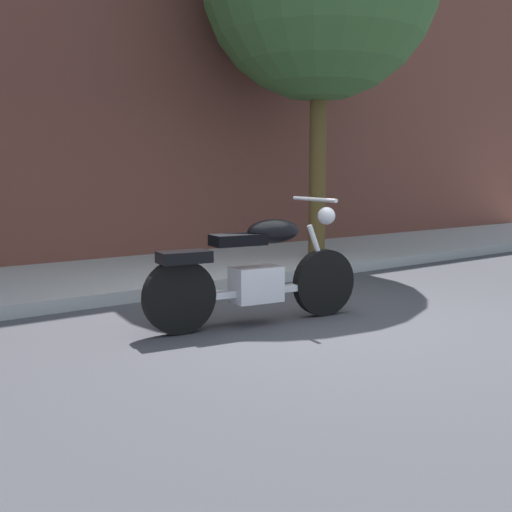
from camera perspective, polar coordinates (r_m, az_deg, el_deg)
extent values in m
plane|color=#38383D|center=(5.83, 5.21, -5.94)|extent=(60.00, 60.00, 0.00)
cube|color=#9E9E9E|center=(8.22, -8.67, -1.49)|extent=(20.73, 2.50, 0.14)
cylinder|color=black|center=(5.98, 6.27, -2.44)|extent=(0.65, 0.19, 0.64)
cylinder|color=black|center=(5.30, -7.09, -3.79)|extent=(0.65, 0.19, 0.64)
cube|color=silver|center=(5.59, 0.00, -2.59)|extent=(0.48, 0.34, 0.32)
cube|color=silver|center=(5.61, 0.00, -3.30)|extent=(1.33, 0.27, 0.06)
ellipsoid|color=black|center=(5.62, 1.62, 2.31)|extent=(0.55, 0.33, 0.22)
cube|color=black|center=(5.45, -1.67, 1.51)|extent=(0.51, 0.31, 0.10)
cube|color=black|center=(5.26, -6.65, -0.09)|extent=(0.47, 0.30, 0.10)
cylinder|color=silver|center=(5.91, 5.83, 0.18)|extent=(0.28, 0.09, 0.58)
cylinder|color=silver|center=(5.83, 5.41, 5.23)|extent=(0.14, 0.70, 0.04)
sphere|color=silver|center=(5.92, 6.52, 3.70)|extent=(0.17, 0.17, 0.17)
cylinder|color=silver|center=(5.64, -3.01, -3.55)|extent=(0.80, 0.20, 0.09)
cylinder|color=brown|center=(9.21, 5.71, 8.97)|extent=(0.25, 0.25, 3.16)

